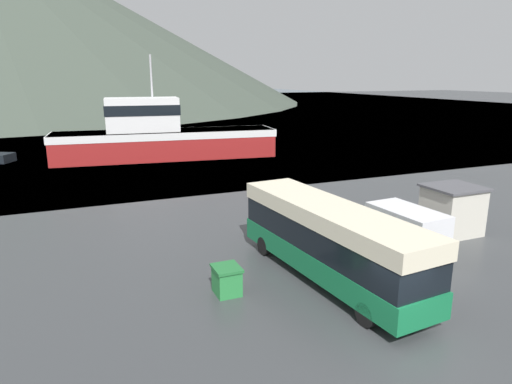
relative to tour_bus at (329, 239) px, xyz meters
The scene contains 7 objects.
ground_plane 5.54m from the tour_bus, 95.78° to the right, with size 400.00×400.00×0.00m, color #383A3D.
water_surface 135.62m from the tour_bus, 90.22° to the left, with size 240.00×240.00×0.00m, color #475B6B.
tour_bus is the anchor object (origin of this frame).
delivery_van 4.65m from the tour_bus, 13.11° to the left, with size 2.25×5.38×2.45m.
fishing_boat 31.88m from the tour_bus, 90.93° to the left, with size 23.00×7.41×10.44m.
storage_bin 4.58m from the tour_bus, behind, with size 1.04×1.18×1.14m.
dock_kiosk 9.65m from the tour_bus, 14.64° to the left, with size 2.85×2.61×2.66m.
Camera 1 is at (-9.24, -10.13, 8.44)m, focal length 32.00 mm.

